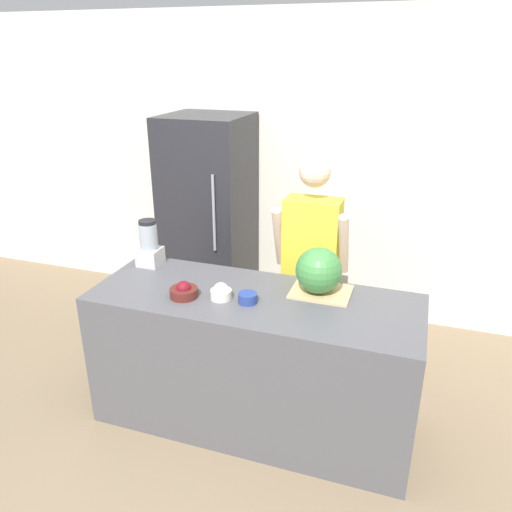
% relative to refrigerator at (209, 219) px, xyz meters
% --- Properties ---
extents(ground_plane, '(14.00, 14.00, 0.00)m').
position_rel_refrigerator_xyz_m(ground_plane, '(0.87, -1.68, -0.89)').
color(ground_plane, '#7F6B51').
extents(wall_back, '(8.00, 0.06, 2.60)m').
position_rel_refrigerator_xyz_m(wall_back, '(0.87, 0.39, 0.41)').
color(wall_back, silver).
rests_on(wall_back, ground_plane).
extents(counter_island, '(1.99, 0.74, 0.90)m').
position_rel_refrigerator_xyz_m(counter_island, '(0.87, -1.31, -0.44)').
color(counter_island, '#4C4C51').
rests_on(counter_island, ground_plane).
extents(refrigerator, '(0.69, 0.72, 1.78)m').
position_rel_refrigerator_xyz_m(refrigerator, '(0.00, 0.00, 0.00)').
color(refrigerator, '#232328').
rests_on(refrigerator, ground_plane).
extents(person, '(0.52, 0.26, 1.63)m').
position_rel_refrigerator_xyz_m(person, '(1.06, -0.62, -0.05)').
color(person, gray).
rests_on(person, ground_plane).
extents(cutting_board, '(0.36, 0.28, 0.01)m').
position_rel_refrigerator_xyz_m(cutting_board, '(1.24, -1.13, 0.02)').
color(cutting_board, tan).
rests_on(cutting_board, counter_island).
extents(watermelon, '(0.28, 0.28, 0.28)m').
position_rel_refrigerator_xyz_m(watermelon, '(1.22, -1.14, 0.16)').
color(watermelon, '#3D7F3D').
rests_on(watermelon, cutting_board).
extents(bowl_cherries, '(0.17, 0.17, 0.10)m').
position_rel_refrigerator_xyz_m(bowl_cherries, '(0.47, -1.44, 0.05)').
color(bowl_cherries, '#511E19').
rests_on(bowl_cherries, counter_island).
extents(bowl_cream, '(0.13, 0.13, 0.10)m').
position_rel_refrigerator_xyz_m(bowl_cream, '(0.69, -1.39, 0.05)').
color(bowl_cream, beige).
rests_on(bowl_cream, counter_island).
extents(bowl_small_blue, '(0.11, 0.11, 0.06)m').
position_rel_refrigerator_xyz_m(bowl_small_blue, '(0.86, -1.39, 0.04)').
color(bowl_small_blue, navy).
rests_on(bowl_small_blue, counter_island).
extents(blender, '(0.15, 0.15, 0.32)m').
position_rel_refrigerator_xyz_m(blender, '(0.04, -1.08, 0.15)').
color(blender, '#B7B7BC').
rests_on(blender, counter_island).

